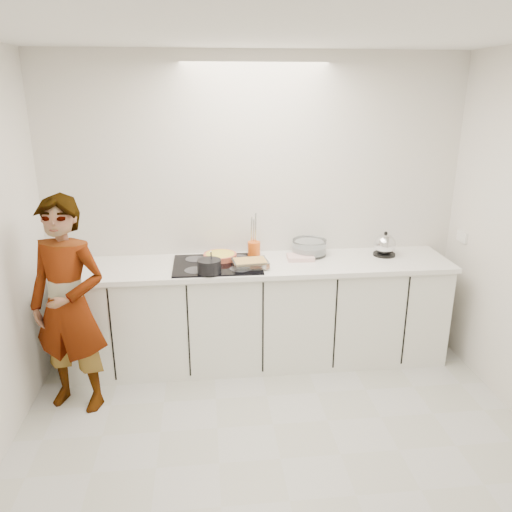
{
  "coord_description": "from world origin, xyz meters",
  "views": [
    {
      "loc": [
        -0.44,
        -2.64,
        2.28
      ],
      "look_at": [
        -0.05,
        1.05,
        1.05
      ],
      "focal_mm": 35.0,
      "sensor_mm": 36.0,
      "label": 1
    }
  ],
  "objects": [
    {
      "name": "wall_back",
      "position": [
        0.0,
        1.6,
        1.3
      ],
      "size": [
        3.6,
        0.0,
        2.6
      ],
      "primitive_type": "cube",
      "color": "silver",
      "rests_on": "ground"
    },
    {
      "name": "countertop",
      "position": [
        0.0,
        1.28,
        0.89
      ],
      "size": [
        3.24,
        0.64,
        0.04
      ],
      "primitive_type": "cube",
      "color": "white",
      "rests_on": "base_cabinets"
    },
    {
      "name": "tea_towel",
      "position": [
        0.36,
        1.34,
        0.93
      ],
      "size": [
        0.23,
        0.18,
        0.04
      ],
      "primitive_type": "cube",
      "rotation": [
        0.0,
        0.0,
        -0.06
      ],
      "color": "white",
      "rests_on": "countertop"
    },
    {
      "name": "floor",
      "position": [
        0.0,
        0.0,
        0.0
      ],
      "size": [
        3.6,
        3.2,
        0.0
      ],
      "primitive_type": "cube",
      "color": "#B8B8B4",
      "rests_on": "ground"
    },
    {
      "name": "base_cabinets",
      "position": [
        0.0,
        1.28,
        0.43
      ],
      "size": [
        3.2,
        0.58,
        0.87
      ],
      "primitive_type": "cube",
      "color": "white",
      "rests_on": "floor"
    },
    {
      "name": "tart_dish",
      "position": [
        -0.32,
        1.39,
        0.95
      ],
      "size": [
        0.37,
        0.37,
        0.05
      ],
      "color": "#C8573D",
      "rests_on": "hob"
    },
    {
      "name": "wall_front",
      "position": [
        0.0,
        -1.6,
        1.3
      ],
      "size": [
        3.6,
        0.0,
        2.6
      ],
      "primitive_type": "cube",
      "color": "silver",
      "rests_on": "ground"
    },
    {
      "name": "saucepan",
      "position": [
        -0.42,
        1.06,
        0.98
      ],
      "size": [
        0.25,
        0.25,
        0.18
      ],
      "color": "black",
      "rests_on": "hob"
    },
    {
      "name": "cook",
      "position": [
        -1.43,
        0.78,
        0.81
      ],
      "size": [
        0.68,
        0.55,
        1.62
      ],
      "primitive_type": "imported",
      "rotation": [
        0.0,
        0.0,
        -0.32
      ],
      "color": "white",
      "rests_on": "floor"
    },
    {
      "name": "mixing_bowl",
      "position": [
        0.46,
        1.45,
        0.97
      ],
      "size": [
        0.37,
        0.37,
        0.14
      ],
      "color": "silver",
      "rests_on": "countertop"
    },
    {
      "name": "utensil_crock",
      "position": [
        -0.03,
        1.45,
        0.98
      ],
      "size": [
        0.14,
        0.14,
        0.14
      ],
      "primitive_type": "cylinder",
      "rotation": [
        0.0,
        0.0,
        -0.32
      ],
      "color": "#EA5A14",
      "rests_on": "countertop"
    },
    {
      "name": "ceiling",
      "position": [
        0.0,
        0.0,
        2.6
      ],
      "size": [
        3.6,
        3.2,
        0.0
      ],
      "primitive_type": "cube",
      "color": "white",
      "rests_on": "wall_back"
    },
    {
      "name": "baking_dish",
      "position": [
        -0.09,
        1.16,
        0.95
      ],
      "size": [
        0.3,
        0.23,
        0.05
      ],
      "color": "silver",
      "rests_on": "hob"
    },
    {
      "name": "kettle",
      "position": [
        1.11,
        1.37,
        1.0
      ],
      "size": [
        0.21,
        0.21,
        0.22
      ],
      "color": "black",
      "rests_on": "countertop"
    },
    {
      "name": "hob",
      "position": [
        -0.35,
        1.26,
        0.92
      ],
      "size": [
        0.72,
        0.54,
        0.01
      ],
      "primitive_type": "cube",
      "color": "black",
      "rests_on": "countertop"
    }
  ]
}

